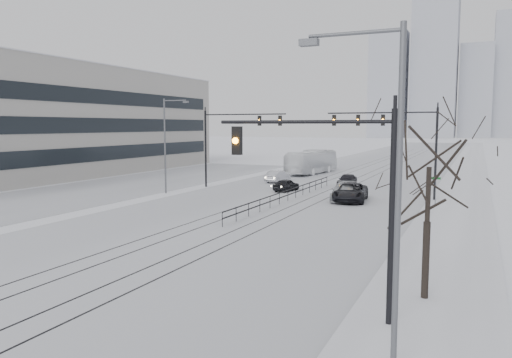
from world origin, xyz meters
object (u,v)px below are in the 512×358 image
Objects in this scene: bare_tree at (429,181)px; traffic_mast_near at (342,185)px; sedan_nb_front at (350,192)px; sedan_nb_right at (344,192)px; sedan_sb_outer at (278,176)px; sedan_sb_inner at (286,185)px; box_truck at (312,162)px; sedan_nb_far at (347,180)px.

traffic_mast_near is at bearing -128.76° from bare_tree.
sedan_nb_right is (-0.59, 0.18, -0.02)m from sedan_nb_front.
sedan_sb_outer is at bearing 114.51° from traffic_mast_near.
box_truck is (-3.20, 18.15, 0.96)m from sedan_sb_inner.
sedan_nb_far is (-8.68, 36.41, -3.88)m from traffic_mast_near.
sedan_sb_inner is 0.64× the size of sedan_nb_front.
sedan_nb_front is 1.40× the size of sedan_nb_far.
sedan_sb_inner is at bearing 113.71° from traffic_mast_near.
sedan_nb_far is at bearing -119.32° from sedan_sb_inner.
box_truck reaches higher than sedan_sb_outer.
sedan_sb_outer is 0.79× the size of sedan_nb_right.
bare_tree reaches higher than sedan_sb_outer.
sedan_sb_inner is 7.74m from sedan_nb_far.
traffic_mast_near is at bearing 118.49° from sedan_sb_outer.
bare_tree is 35.40m from sedan_nb_far.
bare_tree is at bearing 119.91° from box_truck.
sedan_sb_outer is at bearing 119.54° from bare_tree.
bare_tree reaches higher than sedan_nb_far.
sedan_sb_inner is 0.87× the size of sedan_sb_outer.
bare_tree is 1.17× the size of sedan_nb_right.
bare_tree is 1.53× the size of sedan_nb_far.
sedan_nb_front is at bearing 122.81° from box_truck.
sedan_nb_right is at bearing 157.20° from sedan_sb_inner.
bare_tree is 1.09× the size of sedan_nb_front.
box_truck is (-18.87, 45.32, -2.92)m from bare_tree.
sedan_nb_far is at bearing 130.46° from box_truck.
sedan_sb_inner is 18.46m from box_truck.
traffic_mast_near reaches higher than bare_tree.
sedan_nb_front reaches higher than sedan_nb_right.
traffic_mast_near is 0.62× the size of box_truck.
traffic_mast_near is 33.19m from sedan_sb_inner.
sedan_sb_inner is 8.43m from sedan_nb_front.
traffic_mast_near is 37.63m from sedan_nb_far.
traffic_mast_near is at bearing -85.48° from sedan_nb_right.
sedan_sb_inner is 0.32× the size of box_truck.
sedan_sb_outer is 15.09m from sedan_nb_right.
sedan_nb_front is 0.50× the size of box_truck.
sedan_nb_front is (7.39, -4.06, 0.17)m from sedan_sb_inner.
bare_tree is 25.19m from sedan_nb_right.
box_truck is at bearing 105.16° from sedan_nb_right.
sedan_nb_front is at bearing -26.07° from sedan_nb_right.
traffic_mast_near reaches higher than sedan_nb_front.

